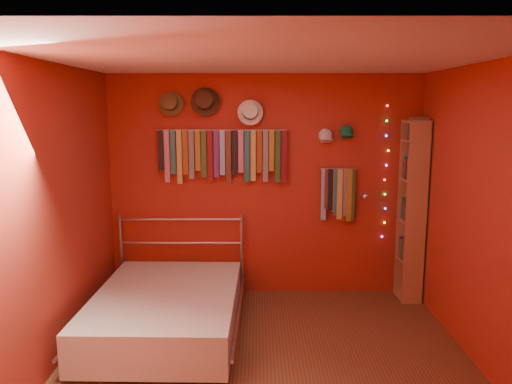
{
  "coord_description": "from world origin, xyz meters",
  "views": [
    {
      "loc": [
        -0.08,
        -3.83,
        2.14
      ],
      "look_at": [
        -0.1,
        0.9,
        1.33
      ],
      "focal_mm": 35.0,
      "sensor_mm": 36.0,
      "label": 1
    }
  ],
  "objects_px": {
    "tie_rack": "(223,153)",
    "bed": "(167,310)",
    "bookshelf": "(416,210)",
    "reading_lamp": "(365,196)"
  },
  "relations": [
    {
      "from": "tie_rack",
      "to": "bed",
      "type": "xyz_separation_m",
      "value": [
        -0.48,
        -1.02,
        -1.41
      ]
    },
    {
      "from": "tie_rack",
      "to": "bookshelf",
      "type": "xyz_separation_m",
      "value": [
        2.12,
        -0.15,
        -0.61
      ]
    },
    {
      "from": "tie_rack",
      "to": "reading_lamp",
      "type": "bearing_deg",
      "value": -5.68
    },
    {
      "from": "reading_lamp",
      "to": "bookshelf",
      "type": "bearing_deg",
      "value": 0.0
    },
    {
      "from": "tie_rack",
      "to": "reading_lamp",
      "type": "xyz_separation_m",
      "value": [
        1.55,
        -0.15,
        -0.45
      ]
    },
    {
      "from": "reading_lamp",
      "to": "bookshelf",
      "type": "height_order",
      "value": "bookshelf"
    },
    {
      "from": "bookshelf",
      "to": "tie_rack",
      "type": "bearing_deg",
      "value": 175.83
    },
    {
      "from": "bed",
      "to": "tie_rack",
      "type": "bearing_deg",
      "value": 65.4
    },
    {
      "from": "tie_rack",
      "to": "bed",
      "type": "distance_m",
      "value": 1.81
    },
    {
      "from": "reading_lamp",
      "to": "bookshelf",
      "type": "distance_m",
      "value": 0.59
    }
  ]
}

